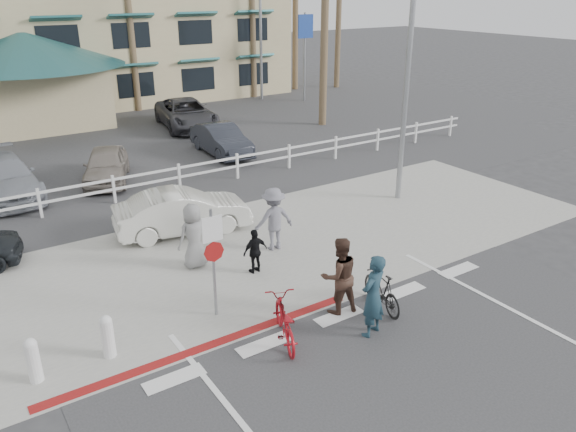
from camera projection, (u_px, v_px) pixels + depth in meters
ground at (356, 329)px, 12.30m from camera, size 140.00×140.00×0.00m
bike_path at (423, 378)px, 10.75m from camera, size 12.00×16.00×0.01m
sidewalk_plaza at (253, 253)px, 15.76m from camera, size 22.00×7.00×0.01m
cross_street at (193, 209)px, 18.85m from camera, size 40.00×5.00×0.01m
parking_lot at (108, 146)px, 26.17m from camera, size 50.00×16.00×0.01m
curb_red at (208, 346)px, 11.69m from camera, size 7.00×0.25×0.02m
rail_fence at (182, 177)px, 20.46m from camera, size 29.40×0.16×1.00m
building at (65, 8)px, 35.06m from camera, size 28.00×16.00×11.30m
sign_post at (213, 258)px, 12.27m from camera, size 0.50×0.10×2.90m
bollard_0 at (108, 336)px, 11.21m from camera, size 0.26×0.26×0.95m
bollard_1 at (33, 360)px, 10.50m from camera, size 0.26×0.26×0.95m
streetlight_0 at (408, 68)px, 18.13m from camera, size 0.60×2.00×9.00m
streetlight_1 at (260, 23)px, 35.10m from camera, size 0.60×2.00×9.50m
info_sign at (305, 56)px, 35.32m from camera, size 1.20×0.16×5.60m
bike_red at (284, 321)px, 11.72m from camera, size 1.24×1.91×0.95m
rider_red at (373, 296)px, 11.77m from camera, size 0.79×0.64×1.87m
bike_black at (382, 290)px, 12.92m from camera, size 0.76×1.63×0.95m
rider_black at (339, 276)px, 12.61m from camera, size 1.01×0.86×1.84m
pedestrian_a at (274, 219)px, 15.69m from camera, size 1.24×0.79×1.82m
pedestrian_child at (255, 251)px, 14.49m from camera, size 0.73×0.34×1.22m
pedestrian_b at (194, 236)px, 14.70m from camera, size 0.93×0.66×1.77m
car_white_sedan at (183, 212)px, 16.85m from camera, size 4.21×2.08×1.33m
lot_car_1 at (4, 177)px, 19.75m from camera, size 2.16×4.91×1.40m
lot_car_2 at (106, 165)px, 21.28m from camera, size 2.81×4.07×1.29m
lot_car_3 at (221, 140)px, 24.70m from camera, size 1.57×4.07×1.32m
lot_car_5 at (186, 114)px, 29.25m from camera, size 3.30×5.64×1.48m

